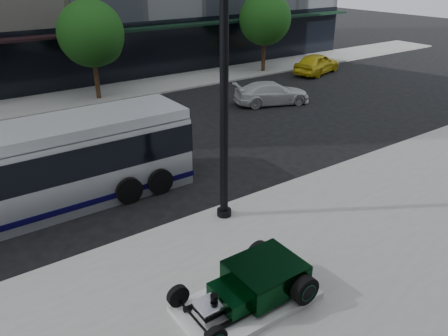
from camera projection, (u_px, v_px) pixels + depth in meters
ground at (197, 184)px, 16.60m from camera, size 120.00×120.00×0.00m
sidewalk_far at (78, 98)px, 26.95m from camera, size 70.00×4.00×0.12m
street_trees at (93, 36)px, 25.28m from camera, size 29.80×3.80×5.70m
display_plinth at (247, 301)px, 10.55m from camera, size 3.40×1.80×0.15m
hot_rod at (258, 280)px, 10.51m from camera, size 3.22×2.00×0.81m
lamppost at (224, 98)px, 12.63m from camera, size 0.47×0.47×8.54m
transit_bus at (10, 175)px, 13.88m from camera, size 12.12×2.88×2.92m
white_sedan at (272, 93)px, 25.74m from camera, size 4.84×3.22×1.30m
yellow_taxi at (317, 63)px, 32.76m from camera, size 4.81×2.95×1.53m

